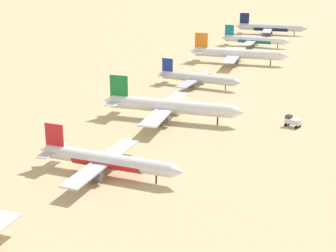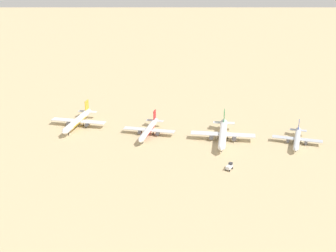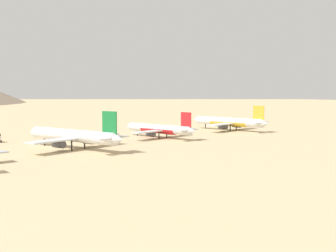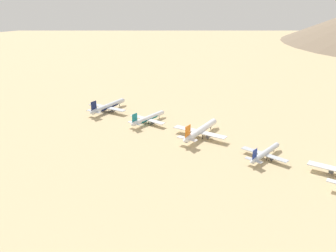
% 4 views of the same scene
% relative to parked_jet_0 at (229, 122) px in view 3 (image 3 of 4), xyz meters
% --- Properties ---
extents(parked_jet_0, '(48.98, 39.67, 14.16)m').
position_rel_parked_jet_0_xyz_m(parked_jet_0, '(0.00, 0.00, 0.00)').
color(parked_jet_0, white).
rests_on(parked_jet_0, ground).
extents(parked_jet_1, '(43.68, 35.39, 12.62)m').
position_rel_parked_jet_0_xyz_m(parked_jet_1, '(4.97, 53.01, -0.51)').
color(parked_jet_1, silver).
rests_on(parked_jet_1, ground).
extents(parked_jet_2, '(52.12, 42.38, 15.03)m').
position_rel_parked_jet_0_xyz_m(parked_jet_2, '(4.33, 102.97, 0.35)').
color(parked_jet_2, white).
rests_on(parked_jet_2, ground).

